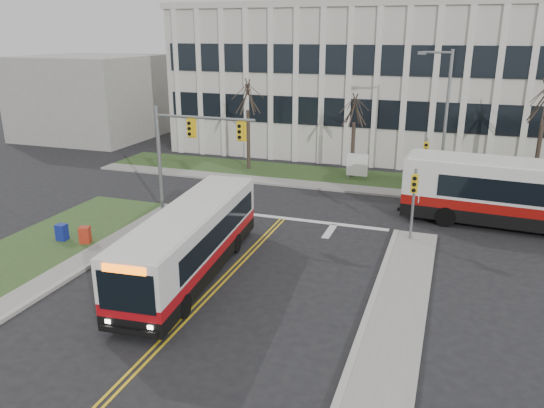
{
  "coord_description": "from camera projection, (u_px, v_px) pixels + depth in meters",
  "views": [
    {
      "loc": [
        8.78,
        -19.13,
        10.17
      ],
      "look_at": [
        0.53,
        4.66,
        2.0
      ],
      "focal_mm": 35.0,
      "sensor_mm": 36.0,
      "label": 1
    }
  ],
  "objects": [
    {
      "name": "sidewalk_east",
      "position": [
        384.0,
        379.0,
        16.21
      ],
      "size": [
        2.0,
        26.0,
        0.14
      ],
      "primitive_type": "cube",
      "color": "#9E9B93",
      "rests_on": "ground"
    },
    {
      "name": "newspaper_box_red",
      "position": [
        85.0,
        236.0,
        26.48
      ],
      "size": [
        0.62,
        0.59,
        0.95
      ],
      "primitive_type": "cube",
      "rotation": [
        0.0,
        0.0,
        0.34
      ],
      "color": "#AF2916",
      "rests_on": "ground"
    },
    {
      "name": "tree_left",
      "position": [
        248.0,
        98.0,
        39.41
      ],
      "size": [
        1.8,
        1.8,
        7.7
      ],
      "color": "#42352B",
      "rests_on": "ground"
    },
    {
      "name": "office_building",
      "position": [
        414.0,
        82.0,
        46.62
      ],
      "size": [
        40.0,
        16.0,
        12.0
      ],
      "primitive_type": "cube",
      "color": "beige",
      "rests_on": "ground"
    },
    {
      "name": "tree_mid",
      "position": [
        355.0,
        111.0,
        37.29
      ],
      "size": [
        1.8,
        1.8,
        6.82
      ],
      "color": "#42352B",
      "rests_on": "ground"
    },
    {
      "name": "streetlight",
      "position": [
        443.0,
        115.0,
        33.52
      ],
      "size": [
        2.15,
        0.25,
        9.2
      ],
      "color": "slate",
      "rests_on": "ground"
    },
    {
      "name": "ground",
      "position": [
        225.0,
        278.0,
        23.07
      ],
      "size": [
        120.0,
        120.0,
        0.0
      ],
      "primitive_type": "plane",
      "color": "black",
      "rests_on": "ground"
    },
    {
      "name": "building_lawn",
      "position": [
        393.0,
        182.0,
        37.67
      ],
      "size": [
        44.0,
        5.0,
        0.12
      ],
      "primitive_type": "cube",
      "color": "#2D4E21",
      "rests_on": "ground"
    },
    {
      "name": "bus_main",
      "position": [
        191.0,
        243.0,
        22.93
      ],
      "size": [
        3.41,
        11.37,
        2.99
      ],
      "primitive_type": null,
      "rotation": [
        0.0,
        0.0,
        0.09
      ],
      "color": "silver",
      "rests_on": "ground"
    },
    {
      "name": "sidewalk_cross",
      "position": [
        387.0,
        192.0,
        35.15
      ],
      "size": [
        44.0,
        1.6,
        0.14
      ],
      "primitive_type": "cube",
      "color": "#9E9B93",
      "rests_on": "ground"
    },
    {
      "name": "signal_pole_near",
      "position": [
        414.0,
        195.0,
        26.25
      ],
      "size": [
        0.34,
        0.39,
        3.8
      ],
      "color": "slate",
      "rests_on": "ground"
    },
    {
      "name": "bus_cross",
      "position": [
        534.0,
        198.0,
        28.18
      ],
      "size": [
        13.61,
        3.91,
        3.58
      ],
      "primitive_type": null,
      "rotation": [
        0.0,
        0.0,
        -1.65
      ],
      "color": "silver",
      "rests_on": "ground"
    },
    {
      "name": "sidewalk_west",
      "position": [
        10.0,
        303.0,
        20.73
      ],
      "size": [
        1.2,
        26.0,
        0.14
      ],
      "primitive_type": "cube",
      "color": "#9E9B93",
      "rests_on": "ground"
    },
    {
      "name": "newspaper_box_blue",
      "position": [
        62.0,
        233.0,
        26.84
      ],
      "size": [
        0.52,
        0.47,
        0.95
      ],
      "primitive_type": "cube",
      "rotation": [
        0.0,
        0.0,
        0.05
      ],
      "color": "navy",
      "rests_on": "ground"
    },
    {
      "name": "directory_sign",
      "position": [
        357.0,
        165.0,
        37.65
      ],
      "size": [
        1.5,
        0.12,
        2.0
      ],
      "color": "slate",
      "rests_on": "ground"
    },
    {
      "name": "building_annex",
      "position": [
        93.0,
        97.0,
        53.3
      ],
      "size": [
        12.0,
        12.0,
        8.0
      ],
      "primitive_type": "cube",
      "color": "#9E9B93",
      "rests_on": "ground"
    },
    {
      "name": "mast_arm_signal",
      "position": [
        184.0,
        142.0,
        29.94
      ],
      "size": [
        6.11,
        0.38,
        6.2
      ],
      "color": "slate",
      "rests_on": "ground"
    },
    {
      "name": "signal_pole_far",
      "position": [
        425.0,
        158.0,
        33.89
      ],
      "size": [
        0.34,
        0.39,
        3.8
      ],
      "color": "slate",
      "rests_on": "ground"
    }
  ]
}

